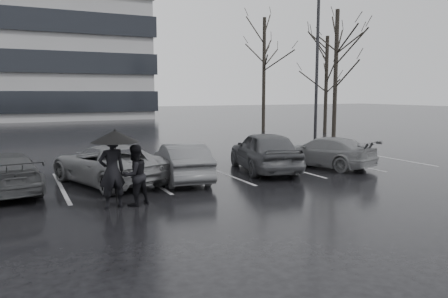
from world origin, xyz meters
name	(u,v)px	position (x,y,z in m)	size (l,w,h in m)	color
ground	(239,188)	(0.00, 0.00, 0.00)	(160.00, 160.00, 0.00)	black
car_main	(264,151)	(2.22, 2.22, 0.76)	(1.79, 4.45, 1.52)	black
car_west_a	(182,162)	(-1.20, 1.87, 0.63)	(1.33, 3.82, 1.26)	#2C2C2F
car_west_b	(107,164)	(-3.55, 2.47, 0.64)	(2.12, 4.59, 1.28)	#4D4D4F
car_west_c	(5,173)	(-6.53, 2.39, 0.59)	(1.66, 4.08, 1.19)	black
car_east	(325,152)	(4.85, 1.95, 0.60)	(1.67, 4.11, 1.19)	#4D4D4F
pedestrian_left	(112,171)	(-4.04, -0.72, 0.95)	(0.69, 0.45, 1.90)	black
pedestrian_right	(135,175)	(-3.45, -0.68, 0.80)	(0.78, 0.60, 1.60)	black
umbrella	(115,136)	(-3.95, -0.77, 1.85)	(1.20, 1.20, 2.03)	black
lamp_post	(317,71)	(7.82, 6.46, 4.04)	(0.48, 0.48, 8.82)	gray
stall_stripes	(187,176)	(-0.80, 2.50, 0.00)	(19.72, 5.00, 0.00)	#949496
tree_east	(336,75)	(12.00, 10.00, 4.00)	(0.26, 0.26, 8.00)	black
tree_ne	(326,85)	(14.50, 14.00, 3.50)	(0.26, 0.26, 7.00)	black
tree_north	(264,75)	(11.00, 17.00, 4.25)	(0.26, 0.26, 8.50)	black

